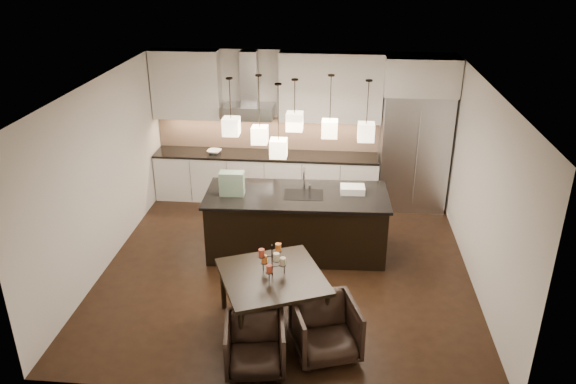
# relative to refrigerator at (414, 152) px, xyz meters

# --- Properties ---
(floor) EXTENTS (5.50, 5.50, 0.02)m
(floor) POSITION_rel_refrigerator_xyz_m (-2.10, -2.38, -1.08)
(floor) COLOR black
(floor) RESTS_ON ground
(ceiling) EXTENTS (5.50, 5.50, 0.02)m
(ceiling) POSITION_rel_refrigerator_xyz_m (-2.10, -2.38, 1.73)
(ceiling) COLOR white
(ceiling) RESTS_ON wall_back
(wall_back) EXTENTS (5.50, 0.02, 2.80)m
(wall_back) POSITION_rel_refrigerator_xyz_m (-2.10, 0.38, 0.32)
(wall_back) COLOR silver
(wall_back) RESTS_ON ground
(wall_front) EXTENTS (5.50, 0.02, 2.80)m
(wall_front) POSITION_rel_refrigerator_xyz_m (-2.10, -5.14, 0.32)
(wall_front) COLOR silver
(wall_front) RESTS_ON ground
(wall_left) EXTENTS (0.02, 5.50, 2.80)m
(wall_left) POSITION_rel_refrigerator_xyz_m (-4.86, -2.38, 0.32)
(wall_left) COLOR silver
(wall_left) RESTS_ON ground
(wall_right) EXTENTS (0.02, 5.50, 2.80)m
(wall_right) POSITION_rel_refrigerator_xyz_m (0.66, -2.38, 0.32)
(wall_right) COLOR silver
(wall_right) RESTS_ON ground
(refrigerator) EXTENTS (1.20, 0.72, 2.15)m
(refrigerator) POSITION_rel_refrigerator_xyz_m (0.00, 0.00, 0.00)
(refrigerator) COLOR #B7B7BA
(refrigerator) RESTS_ON floor
(fridge_panel) EXTENTS (1.26, 0.72, 0.65)m
(fridge_panel) POSITION_rel_refrigerator_xyz_m (0.00, 0.00, 1.40)
(fridge_panel) COLOR silver
(fridge_panel) RESTS_ON refrigerator
(lower_cabinets) EXTENTS (4.21, 0.62, 0.88)m
(lower_cabinets) POSITION_rel_refrigerator_xyz_m (-2.73, 0.05, -0.64)
(lower_cabinets) COLOR silver
(lower_cabinets) RESTS_ON floor
(countertop) EXTENTS (4.21, 0.66, 0.04)m
(countertop) POSITION_rel_refrigerator_xyz_m (-2.73, 0.05, -0.17)
(countertop) COLOR black
(countertop) RESTS_ON lower_cabinets
(backsplash) EXTENTS (4.21, 0.02, 0.63)m
(backsplash) POSITION_rel_refrigerator_xyz_m (-2.73, 0.35, 0.16)
(backsplash) COLOR #D0A689
(backsplash) RESTS_ON countertop
(upper_cab_left) EXTENTS (1.25, 0.35, 1.25)m
(upper_cab_left) POSITION_rel_refrigerator_xyz_m (-4.20, 0.19, 1.10)
(upper_cab_left) COLOR silver
(upper_cab_left) RESTS_ON wall_back
(upper_cab_right) EXTENTS (1.85, 0.35, 1.25)m
(upper_cab_right) POSITION_rel_refrigerator_xyz_m (-1.55, 0.19, 1.10)
(upper_cab_right) COLOR silver
(upper_cab_right) RESTS_ON wall_back
(hood_canopy) EXTENTS (0.90, 0.52, 0.24)m
(hood_canopy) POSITION_rel_refrigerator_xyz_m (-3.03, 0.10, 0.65)
(hood_canopy) COLOR #B7B7BA
(hood_canopy) RESTS_ON wall_back
(hood_chimney) EXTENTS (0.30, 0.28, 0.96)m
(hood_chimney) POSITION_rel_refrigerator_xyz_m (-3.03, 0.21, 1.24)
(hood_chimney) COLOR #B7B7BA
(hood_chimney) RESTS_ON hood_canopy
(fruit_bowl) EXTENTS (0.29, 0.29, 0.06)m
(fruit_bowl) POSITION_rel_refrigerator_xyz_m (-3.70, 0.00, -0.12)
(fruit_bowl) COLOR silver
(fruit_bowl) RESTS_ON countertop
(island_body) EXTENTS (2.78, 1.20, 0.96)m
(island_body) POSITION_rel_refrigerator_xyz_m (-1.99, -1.92, -0.59)
(island_body) COLOR black
(island_body) RESTS_ON floor
(island_top) EXTENTS (2.87, 1.29, 0.04)m
(island_top) POSITION_rel_refrigerator_xyz_m (-1.99, -1.92, -0.09)
(island_top) COLOR black
(island_top) RESTS_ON island_body
(faucet) EXTENTS (0.12, 0.27, 0.42)m
(faucet) POSITION_rel_refrigerator_xyz_m (-1.88, -1.81, 0.14)
(faucet) COLOR silver
(faucet) RESTS_ON island_top
(tote_bag) EXTENTS (0.38, 0.21, 0.37)m
(tote_bag) POSITION_rel_refrigerator_xyz_m (-2.97, -2.04, 0.12)
(tote_bag) COLOR #154A2C
(tote_bag) RESTS_ON island_top
(food_container) EXTENTS (0.38, 0.28, 0.11)m
(food_container) POSITION_rel_refrigerator_xyz_m (-1.13, -1.80, -0.01)
(food_container) COLOR silver
(food_container) RESTS_ON island_top
(dining_table) EXTENTS (1.62, 1.62, 0.74)m
(dining_table) POSITION_rel_refrigerator_xyz_m (-2.14, -3.84, -0.71)
(dining_table) COLOR black
(dining_table) RESTS_ON floor
(candelabra) EXTENTS (0.47, 0.47, 0.43)m
(candelabra) POSITION_rel_refrigerator_xyz_m (-2.14, -3.84, -0.12)
(candelabra) COLOR black
(candelabra) RESTS_ON dining_table
(candle_a) EXTENTS (0.10, 0.10, 0.10)m
(candle_a) POSITION_rel_refrigerator_xyz_m (-2.02, -3.78, -0.16)
(candle_a) COLOR beige
(candle_a) RESTS_ON candelabra
(candle_b) EXTENTS (0.10, 0.10, 0.10)m
(candle_b) POSITION_rel_refrigerator_xyz_m (-2.25, -3.75, -0.16)
(candle_b) COLOR orange
(candle_b) RESTS_ON candelabra
(candle_c) EXTENTS (0.10, 0.10, 0.10)m
(candle_c) POSITION_rel_refrigerator_xyz_m (-2.16, -3.97, -0.16)
(candle_c) COLOR #A73B23
(candle_c) RESTS_ON candelabra
(candle_d) EXTENTS (0.10, 0.10, 0.10)m
(candle_d) POSITION_rel_refrigerator_xyz_m (-2.08, -3.71, -0.00)
(candle_d) COLOR orange
(candle_d) RESTS_ON candelabra
(candle_e) EXTENTS (0.10, 0.10, 0.10)m
(candle_e) POSITION_rel_refrigerator_xyz_m (-2.27, -3.87, -0.00)
(candle_e) COLOR #A73B23
(candle_e) RESTS_ON candelabra
(candle_f) EXTENTS (0.10, 0.10, 0.10)m
(candle_f) POSITION_rel_refrigerator_xyz_m (-2.08, -3.95, -0.00)
(candle_f) COLOR beige
(candle_f) RESTS_ON candelabra
(armchair_left) EXTENTS (0.77, 0.79, 0.64)m
(armchair_left) POSITION_rel_refrigerator_xyz_m (-2.25, -4.68, -0.76)
(armchair_left) COLOR black
(armchair_left) RESTS_ON floor
(armchair_right) EXTENTS (0.94, 0.95, 0.69)m
(armchair_right) POSITION_rel_refrigerator_xyz_m (-1.45, -4.34, -0.73)
(armchair_right) COLOR black
(armchair_right) RESTS_ON floor
(pendant_a) EXTENTS (0.24, 0.24, 0.26)m
(pendant_a) POSITION_rel_refrigerator_xyz_m (-2.96, -1.96, 1.00)
(pendant_a) COLOR #FCE0BB
(pendant_a) RESTS_ON ceiling
(pendant_b) EXTENTS (0.24, 0.24, 0.26)m
(pendant_b) POSITION_rel_refrigerator_xyz_m (-2.58, -1.72, 0.81)
(pendant_b) COLOR #FCE0BB
(pendant_b) RESTS_ON ceiling
(pendant_c) EXTENTS (0.24, 0.24, 0.26)m
(pendant_c) POSITION_rel_refrigerator_xyz_m (-2.02, -1.95, 1.10)
(pendant_c) COLOR #FCE0BB
(pendant_c) RESTS_ON ceiling
(pendant_d) EXTENTS (0.24, 0.24, 0.26)m
(pendant_d) POSITION_rel_refrigerator_xyz_m (-1.52, -1.62, 0.90)
(pendant_d) COLOR #FCE0BB
(pendant_d) RESTS_ON ceiling
(pendant_e) EXTENTS (0.24, 0.24, 0.26)m
(pendant_e) POSITION_rel_refrigerator_xyz_m (-0.98, -1.91, 0.96)
(pendant_e) COLOR #FCE0BB
(pendant_e) RESTS_ON ceiling
(pendant_f) EXTENTS (0.24, 0.24, 0.26)m
(pendant_f) POSITION_rel_refrigerator_xyz_m (-2.23, -2.25, 0.79)
(pendant_f) COLOR #FCE0BB
(pendant_f) RESTS_ON ceiling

